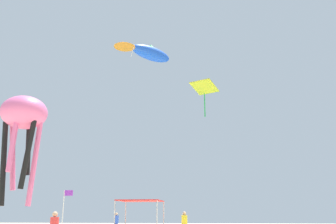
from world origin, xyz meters
TOP-DOWN VIEW (x-y plane):
  - canopy_tent at (-4.50, 3.40)m, footprint 2.66×2.80m
  - person_leftmost at (-8.63, 12.96)m, footprint 0.41×0.46m
  - person_central at (-2.09, 7.42)m, footprint 0.43×0.42m
  - banner_flag at (-9.33, 2.88)m, footprint 0.61×0.06m
  - kite_delta_orange at (-10.57, 21.26)m, footprint 3.08×3.09m
  - kite_diamond_yellow at (-1.05, 24.82)m, footprint 3.77×3.71m
  - kite_octopus_pink at (-12.55, 2.58)m, footprint 3.26×3.26m
  - kite_inflatable_blue at (-8.36, 27.26)m, footprint 6.00×6.42m

SIDE VIEW (x-z plane):
  - person_leftmost at x=-8.63m, z-range 0.15..1.88m
  - person_central at x=-2.09m, z-range 0.15..1.91m
  - banner_flag at x=-9.33m, z-range 0.35..3.41m
  - canopy_tent at x=-4.50m, z-range 1.07..3.49m
  - kite_octopus_pink at x=-12.55m, z-range 4.21..11.57m
  - kite_diamond_yellow at x=-1.05m, z-range 14.68..19.04m
  - kite_delta_orange at x=-10.57m, z-range 20.72..22.80m
  - kite_inflatable_blue at x=-8.36m, z-range 21.83..24.46m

